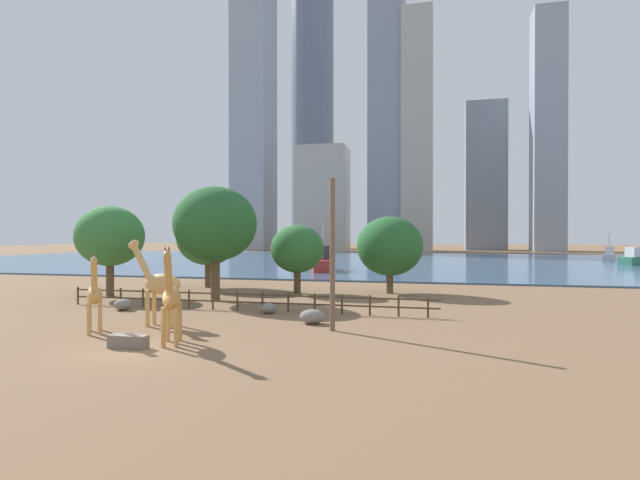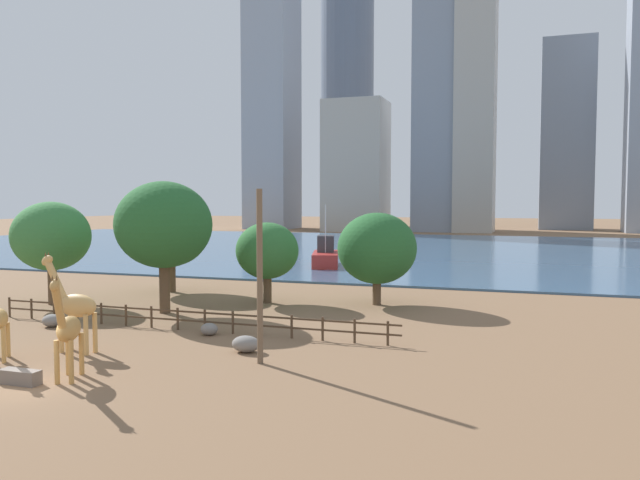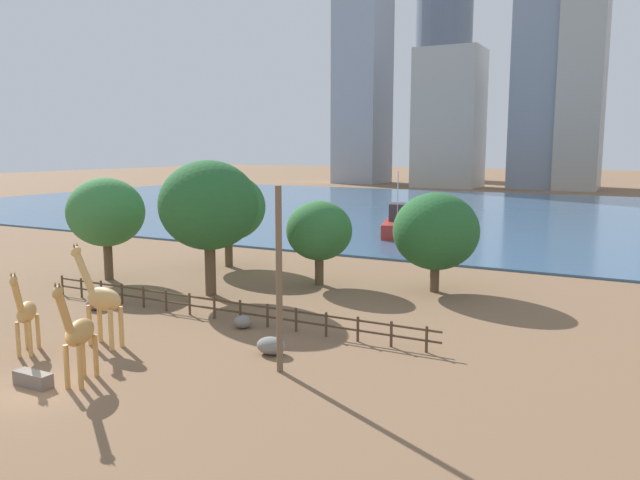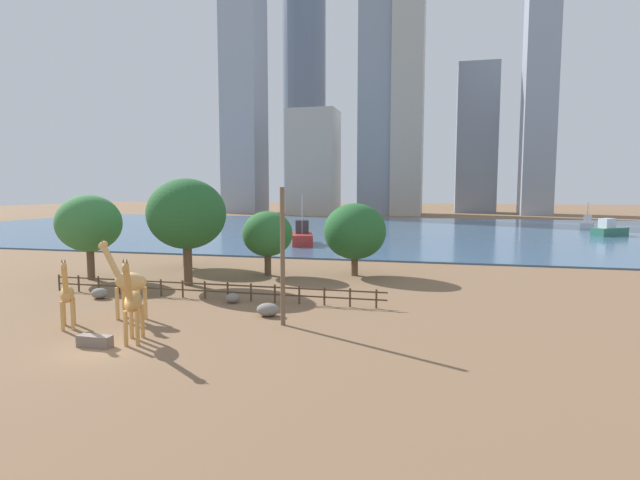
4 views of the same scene
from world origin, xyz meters
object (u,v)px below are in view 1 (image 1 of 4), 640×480
boulder_small (312,317)px  giraffe_companion (160,284)px  utility_pole (332,254)px  tree_right_small (208,237)px  feeding_trough (128,342)px  tree_right_tall (297,249)px  tree_left_large (110,236)px  tree_center_broad (215,224)px  boulder_by_pole (123,305)px  boat_sailboat (609,255)px  giraffe_young (171,298)px  tree_left_small (390,246)px  boulder_near_fence (269,308)px  boat_ferry (322,262)px  boat_tug (636,259)px  giraffe_tall (95,295)px

boulder_small → giraffe_companion: bearing=-161.3°
utility_pole → tree_right_small: bearing=131.4°
feeding_trough → tree_right_tall: size_ratio=0.30×
tree_left_large → tree_center_broad: tree_center_broad is taller
boulder_by_pole → boat_sailboat: 96.67m
giraffe_young → tree_right_tall: tree_right_tall is taller
tree_left_small → tree_right_small: size_ratio=0.88×
boulder_near_fence → boulder_small: (3.70, -2.95, 0.07)m
giraffe_companion → tree_left_small: bearing=-116.7°
boulder_by_pole → boat_ferry: boat_ferry is taller
tree_left_small → boat_tug: (35.74, 48.53, -2.93)m
giraffe_companion → boulder_near_fence: size_ratio=5.09×
feeding_trough → boulder_small: bearing=51.0°
boat_ferry → boat_sailboat: 64.83m
boulder_small → tree_right_small: bearing=131.4°
tree_left_large → boat_ferry: bearing=70.5°
giraffe_tall → feeding_trough: 4.95m
giraffe_young → tree_left_large: size_ratio=0.61×
giraffe_tall → boat_tug: (48.85, 70.12, -0.78)m
tree_left_large → feeding_trough: bearing=-51.4°
giraffe_tall → boat_sailboat: boat_sailboat is taller
giraffe_young → boulder_near_fence: size_ratio=4.73×
giraffe_companion → boat_tug: 82.08m
boulder_near_fence → boulder_by_pole: boulder_by_pole is taller
boulder_near_fence → tree_left_small: tree_left_small is taller
boulder_small → tree_left_small: 16.88m
boulder_small → tree_center_broad: 14.15m
boulder_small → tree_left_large: tree_left_large is taller
giraffe_young → tree_left_small: tree_left_small is taller
feeding_trough → boat_ferry: boat_ferry is taller
boulder_by_pole → giraffe_tall: bearing=-64.4°
boat_sailboat → giraffe_young: bearing=-8.0°
utility_pole → boat_ferry: utility_pole is taller
boulder_small → tree_left_large: bearing=156.4°
tree_left_small → tree_left_large: bearing=-161.5°
giraffe_young → boulder_by_pole: giraffe_young is taller
giraffe_companion → boat_ferry: bearing=-85.8°
boulder_small → tree_center_broad: bearing=140.5°
boulder_small → boat_tug: bearing=59.2°
giraffe_young → boat_ferry: 46.59m
giraffe_young → feeding_trough: 2.66m
giraffe_tall → boulder_near_fence: (6.61, 8.31, -1.64)m
giraffe_young → tree_left_small: 24.48m
giraffe_tall → boulder_near_fence: giraffe_tall is taller
tree_left_small → tree_right_small: (-17.79, 0.80, 0.78)m
tree_right_tall → boulder_small: bearing=-70.4°
utility_pole → boat_sailboat: size_ratio=1.29×
feeding_trough → tree_left_small: tree_left_small is taller
utility_pole → tree_right_small: (-16.56, 18.78, 0.85)m
tree_right_small → tree_right_tall: bearing=-14.8°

